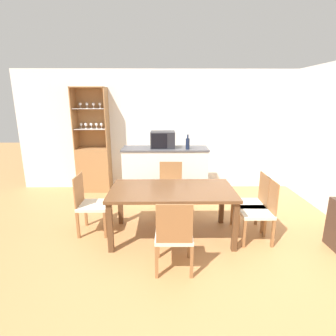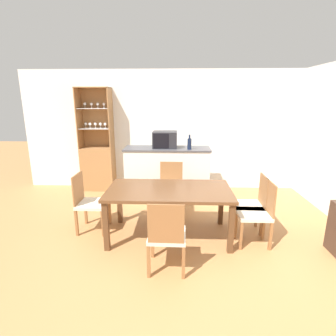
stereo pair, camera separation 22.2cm
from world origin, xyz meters
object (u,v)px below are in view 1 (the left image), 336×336
at_px(display_cabinet, 94,162).
at_px(microwave, 163,140).
at_px(dining_chair_side_left_far, 91,204).
at_px(dining_table, 172,194).
at_px(dining_chair_head_far, 171,189).
at_px(dining_chair_head_near, 174,235).
at_px(wine_bottle, 188,143).
at_px(dining_chair_side_right_far, 252,203).
at_px(dining_chair_side_right_near, 259,211).

xyz_separation_m(display_cabinet, microwave, (1.49, -0.45, 0.54)).
distance_m(display_cabinet, dining_chair_side_left_far, 1.95).
xyz_separation_m(dining_table, dining_chair_head_far, (0.00, 0.80, -0.20)).
distance_m(dining_chair_head_near, wine_bottle, 2.33).
height_order(dining_table, dining_chair_head_near, dining_chair_head_near).
bearing_deg(dining_chair_head_near, display_cabinet, 120.76).
relative_size(dining_chair_head_near, dining_chair_side_left_far, 1.00).
height_order(dining_chair_side_right_far, dining_chair_side_left_far, same).
distance_m(dining_table, dining_chair_side_left_far, 1.22).
relative_size(dining_table, dining_chair_side_left_far, 1.96).
xyz_separation_m(dining_chair_head_far, microwave, (-0.14, 0.79, 0.74)).
height_order(dining_chair_head_near, wine_bottle, wine_bottle).
bearing_deg(wine_bottle, dining_chair_head_near, -98.66).
xyz_separation_m(dining_chair_side_right_far, dining_chair_side_left_far, (-2.40, 0.00, 0.00)).
bearing_deg(dining_chair_head_near, dining_chair_head_far, 90.89).
distance_m(dining_chair_head_far, dining_chair_side_right_far, 1.37).
distance_m(dining_chair_head_far, wine_bottle, 0.98).
height_order(display_cabinet, dining_chair_side_left_far, display_cabinet).
bearing_deg(microwave, wine_bottle, -21.13).
bearing_deg(wine_bottle, microwave, 158.87).
relative_size(dining_table, dining_chair_head_far, 1.96).
relative_size(dining_chair_side_right_near, dining_chair_side_right_far, 1.00).
xyz_separation_m(dining_chair_head_near, microwave, (-0.14, 2.38, 0.74)).
height_order(dining_chair_side_right_near, wine_bottle, wine_bottle).
relative_size(dining_table, wine_bottle, 6.24).
relative_size(dining_chair_side_right_near, wine_bottle, 3.18).
xyz_separation_m(display_cabinet, dining_chair_side_right_near, (2.82, -2.17, -0.20)).
xyz_separation_m(dining_chair_side_right_near, dining_chair_head_near, (-1.20, -0.66, 0.00)).
xyz_separation_m(dining_table, dining_chair_side_right_far, (1.20, 0.14, -0.20)).
height_order(dining_chair_side_right_near, dining_chair_side_left_far, same).
distance_m(dining_chair_side_right_near, dining_chair_head_near, 1.37).
height_order(display_cabinet, dining_table, display_cabinet).
height_order(dining_table, dining_chair_side_left_far, dining_chair_side_left_far).
height_order(dining_table, dining_chair_head_far, dining_chair_head_far).
relative_size(display_cabinet, dining_chair_side_right_far, 2.46).
distance_m(dining_chair_head_far, dining_chair_head_near, 1.60).
bearing_deg(dining_chair_head_far, dining_chair_side_right_near, 143.76).
bearing_deg(dining_chair_side_right_far, dining_chair_head_near, 129.65).
distance_m(microwave, wine_bottle, 0.51).
xyz_separation_m(display_cabinet, dining_chair_head_near, (1.62, -2.83, -0.20)).
relative_size(dining_chair_side_right_far, microwave, 1.90).
distance_m(dining_chair_head_far, microwave, 1.09).
height_order(dining_chair_side_right_near, microwave, microwave).
distance_m(dining_chair_head_far, dining_chair_side_right_near, 1.52).
bearing_deg(dining_chair_head_far, dining_table, 91.77).
bearing_deg(dining_chair_side_left_far, display_cabinet, -167.14).
xyz_separation_m(display_cabinet, dining_table, (1.62, -2.03, -0.00)).
distance_m(dining_table, dining_chair_head_far, 0.82).
height_order(dining_table, wine_bottle, wine_bottle).
bearing_deg(dining_chair_side_right_far, microwave, 44.34).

